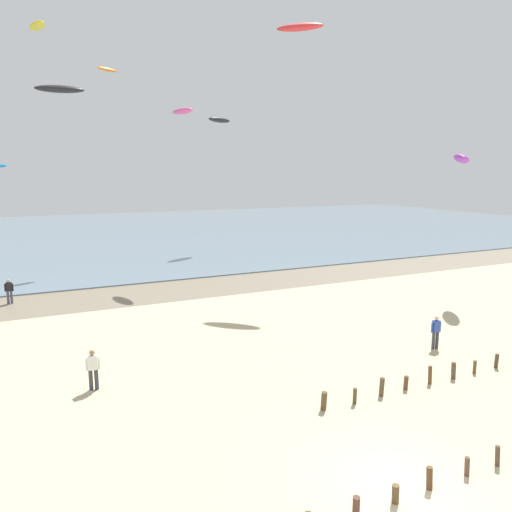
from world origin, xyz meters
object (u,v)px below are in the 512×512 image
at_px(kite_aloft_4, 107,69).
at_px(kite_aloft_1, 300,27).
at_px(person_mid_beach, 93,368).
at_px(person_by_waterline, 9,290).
at_px(kite_aloft_0, 461,159).
at_px(kite_aloft_3, 59,89).
at_px(kite_aloft_2, 37,26).
at_px(kite_aloft_5, 1,166).
at_px(kite_aloft_6, 182,111).
at_px(kite_aloft_7, 219,120).
at_px(person_nearest_camera, 436,331).

bearing_deg(kite_aloft_4, kite_aloft_1, 96.52).
relative_size(person_mid_beach, person_by_waterline, 1.00).
xyz_separation_m(kite_aloft_0, kite_aloft_3, (-24.92, 13.03, 4.83)).
relative_size(kite_aloft_2, kite_aloft_5, 1.52).
xyz_separation_m(person_mid_beach, kite_aloft_6, (9.87, 19.54, 12.81)).
relative_size(kite_aloft_1, kite_aloft_4, 1.63).
relative_size(person_mid_beach, kite_aloft_2, 0.56).
xyz_separation_m(kite_aloft_1, kite_aloft_7, (0.91, 19.48, -4.79)).
xyz_separation_m(kite_aloft_2, kite_aloft_3, (0.81, -10.64, -6.81)).
bearing_deg(kite_aloft_7, kite_aloft_1, 56.58).
bearing_deg(person_mid_beach, kite_aloft_0, 11.42).
xyz_separation_m(person_mid_beach, kite_aloft_3, (0.57, 18.19, 13.66)).
bearing_deg(person_nearest_camera, kite_aloft_0, 39.14).
distance_m(person_mid_beach, person_by_waterline, 16.52).
height_order(kite_aloft_3, kite_aloft_4, kite_aloft_4).
relative_size(kite_aloft_1, kite_aloft_6, 1.26).
relative_size(kite_aloft_0, kite_aloft_3, 0.95).
bearing_deg(kite_aloft_7, kite_aloft_0, 73.79).
bearing_deg(person_by_waterline, person_mid_beach, -77.46).
height_order(person_nearest_camera, person_mid_beach, same).
height_order(person_nearest_camera, kite_aloft_1, kite_aloft_1).
distance_m(kite_aloft_4, kite_aloft_7, 13.65).
distance_m(kite_aloft_2, kite_aloft_6, 15.72).
distance_m(person_by_waterline, kite_aloft_2, 24.32).
bearing_deg(kite_aloft_5, kite_aloft_4, -169.09).
distance_m(person_mid_beach, kite_aloft_4, 34.77).
bearing_deg(kite_aloft_3, kite_aloft_0, -20.77).
bearing_deg(kite_aloft_6, kite_aloft_4, 9.35).
xyz_separation_m(kite_aloft_4, kite_aloft_6, (4.27, -9.99, -4.68)).
bearing_deg(kite_aloft_4, kite_aloft_6, 83.23).
relative_size(person_by_waterline, kite_aloft_4, 0.78).
bearing_deg(kite_aloft_7, kite_aloft_4, -14.87).
relative_size(person_mid_beach, kite_aloft_1, 0.48).
distance_m(kite_aloft_1, kite_aloft_3, 18.05).
bearing_deg(kite_aloft_7, person_by_waterline, 7.15).
height_order(person_by_waterline, kite_aloft_0, kite_aloft_0).
bearing_deg(person_by_waterline, kite_aloft_0, -20.68).
bearing_deg(kite_aloft_5, kite_aloft_3, 159.02).
relative_size(person_nearest_camera, kite_aloft_7, 0.48).
distance_m(kite_aloft_2, kite_aloft_5, 16.52).
bearing_deg(person_nearest_camera, kite_aloft_3, 127.10).
relative_size(kite_aloft_4, kite_aloft_7, 0.62).
distance_m(kite_aloft_0, kite_aloft_3, 28.54).
xyz_separation_m(kite_aloft_5, kite_aloft_7, (22.71, -6.41, 5.17)).
bearing_deg(person_mid_beach, kite_aloft_5, 96.46).
distance_m(person_mid_beach, kite_aloft_2, 35.36).
height_order(person_by_waterline, kite_aloft_7, kite_aloft_7).
xyz_separation_m(kite_aloft_1, kite_aloft_3, (-16.76, 4.54, -4.92)).
height_order(person_mid_beach, kite_aloft_5, kite_aloft_5).
xyz_separation_m(kite_aloft_1, kite_aloft_2, (-17.56, 15.18, 1.89)).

